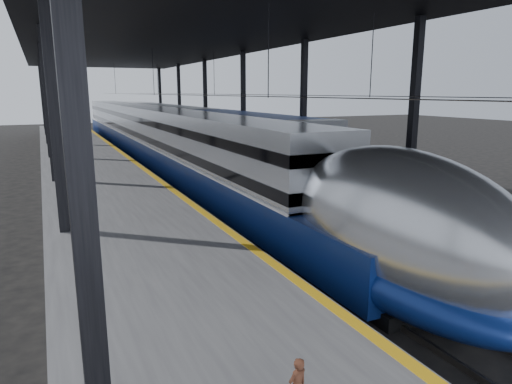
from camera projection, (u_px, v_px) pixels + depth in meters
ground at (282, 282)px, 13.90m from camera, size 160.00×160.00×0.00m
platform at (92, 172)px, 30.05m from camera, size 6.00×80.00×1.00m
yellow_strip at (134, 162)px, 31.10m from camera, size 0.30×80.00×0.01m
rails at (207, 170)px, 33.44m from camera, size 6.52×80.00×0.16m
canopy at (167, 39)px, 30.43m from camera, size 18.00×75.00×9.47m
tgv_train at (156, 138)px, 36.40m from camera, size 3.12×65.20×4.47m
second_train at (180, 126)px, 48.10m from camera, size 3.07×56.05×4.23m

